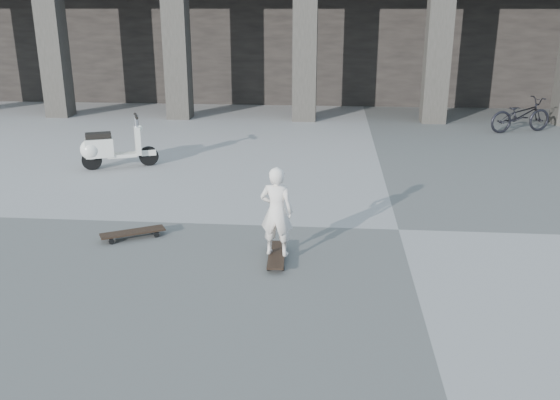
# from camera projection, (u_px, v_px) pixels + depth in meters

# --- Properties ---
(ground) EXTENTS (90.00, 90.00, 0.00)m
(ground) POSITION_uv_depth(u_px,v_px,m) (399.00, 230.00, 8.63)
(ground) COLOR #51514E
(ground) RESTS_ON ground
(colonnade) EXTENTS (28.00, 8.82, 6.00)m
(colonnade) POSITION_uv_depth(u_px,v_px,m) (363.00, 7.00, 20.69)
(colonnade) COLOR black
(colonnade) RESTS_ON ground
(longboard) EXTENTS (0.25, 0.90, 0.09)m
(longboard) POSITION_uv_depth(u_px,v_px,m) (277.00, 255.00, 7.58)
(longboard) COLOR black
(longboard) RESTS_ON ground
(skateboard_spare) EXTENTS (0.88, 0.62, 0.11)m
(skateboard_spare) POSITION_uv_depth(u_px,v_px,m) (133.00, 233.00, 8.29)
(skateboard_spare) COLOR black
(skateboard_spare) RESTS_ON ground
(child) EXTENTS (0.46, 0.34, 1.15)m
(child) POSITION_uv_depth(u_px,v_px,m) (277.00, 211.00, 7.39)
(child) COLOR silver
(child) RESTS_ON longboard
(scooter) EXTENTS (1.43, 0.79, 1.05)m
(scooter) POSITION_uv_depth(u_px,v_px,m) (106.00, 148.00, 11.72)
(scooter) COLOR black
(scooter) RESTS_ON ground
(bicycle) EXTENTS (1.79, 1.12, 0.89)m
(bicycle) POSITION_uv_depth(u_px,v_px,m) (521.00, 115.00, 15.08)
(bicycle) COLOR black
(bicycle) RESTS_ON ground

